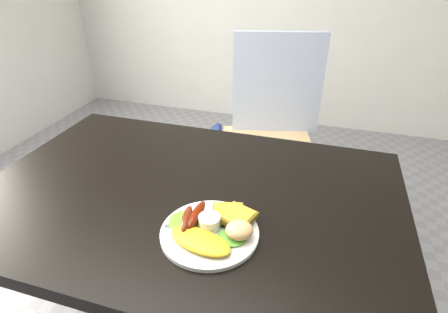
{
  "coord_description": "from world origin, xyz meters",
  "views": [
    {
      "loc": [
        0.33,
        -0.75,
        1.34
      ],
      "look_at": [
        0.12,
        -0.03,
        0.9
      ],
      "focal_mm": 28.0,
      "sensor_mm": 36.0,
      "label": 1
    }
  ],
  "objects_px": {
    "dining_table": "(189,196)",
    "person": "(252,95)",
    "dining_chair": "(267,151)",
    "plate": "(210,233)"
  },
  "relations": [
    {
      "from": "dining_table",
      "to": "dining_chair",
      "type": "xyz_separation_m",
      "value": [
        0.09,
        0.82,
        -0.28
      ]
    },
    {
      "from": "person",
      "to": "dining_chair",
      "type": "bearing_deg",
      "value": -124.43
    },
    {
      "from": "dining_table",
      "to": "plate",
      "type": "relative_size",
      "value": 5.03
    },
    {
      "from": "person",
      "to": "plate",
      "type": "xyz_separation_m",
      "value": [
        0.08,
        -0.79,
        -0.06
      ]
    },
    {
      "from": "dining_chair",
      "to": "plate",
      "type": "xyz_separation_m",
      "value": [
        0.03,
        -0.98,
        0.31
      ]
    },
    {
      "from": "person",
      "to": "plate",
      "type": "relative_size",
      "value": 6.83
    },
    {
      "from": "dining_table",
      "to": "person",
      "type": "bearing_deg",
      "value": 86.5
    },
    {
      "from": "dining_chair",
      "to": "person",
      "type": "bearing_deg",
      "value": -118.9
    },
    {
      "from": "dining_table",
      "to": "person",
      "type": "xyz_separation_m",
      "value": [
        0.04,
        0.64,
        0.08
      ]
    },
    {
      "from": "person",
      "to": "dining_table",
      "type": "bearing_deg",
      "value": 67.33
    }
  ]
}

